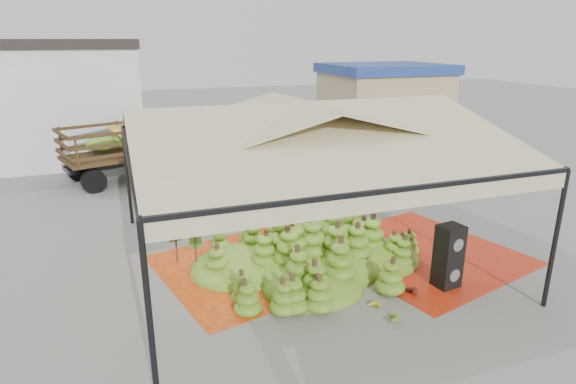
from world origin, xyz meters
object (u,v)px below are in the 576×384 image
object	(u,v)px
speaker_stack	(448,256)
truck_left	(155,141)
truck_right	(384,138)
banana_heap	(313,241)
vendor	(264,185)

from	to	relation	value
speaker_stack	truck_left	xyz separation A→B (m)	(-5.29, 12.06, 0.65)
speaker_stack	truck_right	world-z (taller)	truck_right
banana_heap	truck_right	world-z (taller)	truck_right
speaker_stack	truck_right	distance (m)	11.08
truck_left	banana_heap	bearing A→B (deg)	-92.15
truck_right	speaker_stack	bearing A→B (deg)	-129.28
banana_heap	truck_left	world-z (taller)	truck_left
speaker_stack	vendor	bearing A→B (deg)	105.39
speaker_stack	truck_right	bearing A→B (deg)	59.20
speaker_stack	vendor	distance (m)	6.41
vendor	speaker_stack	bearing A→B (deg)	105.10
speaker_stack	truck_left	bearing A→B (deg)	105.92
banana_heap	truck_right	size ratio (longest dim) A/B	0.98
banana_heap	truck_right	xyz separation A→B (m)	(6.79, 8.17, 0.58)
vendor	truck_left	xyz separation A→B (m)	(-2.77, 6.17, 0.40)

